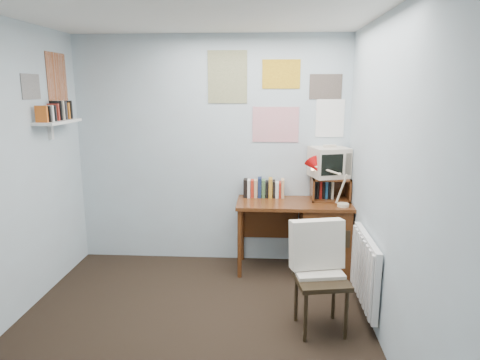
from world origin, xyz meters
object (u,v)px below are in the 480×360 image
Objects in this scene: desk_lamp at (344,186)px; crt_tv at (329,161)px; desk at (318,234)px; tv_riser at (330,188)px; wall_shelf at (58,122)px; radiator at (365,270)px; desk_chair at (321,281)px.

desk_lamp is 1.19× the size of crt_tv.
crt_tv is (0.10, 0.13, 0.78)m from desk.
crt_tv reaches higher than tv_riser.
crt_tv is 2.75m from wall_shelf.
radiator is (0.07, -0.78, -0.56)m from desk_lamp.
crt_tv is at bearing 53.03° from desk.
radiator is at bearing -72.76° from desk.
desk is at bearing 133.00° from desk_lamp.
wall_shelf is at bearing -171.60° from desk.
desk_lamp reaches higher than radiator.
tv_riser is 2.83m from wall_shelf.
radiator is at bearing -96.39° from desk_lamp.
desk_chair is at bearing -95.56° from desk.
desk_lamp is 2.87m from wall_shelf.
desk reaches higher than radiator.
desk_lamp reaches higher than tv_riser.
tv_riser reaches higher than desk.
crt_tv is at bearing 71.04° from desk_chair.
wall_shelf is at bearing -169.68° from tv_riser.
crt_tv is at bearing 10.82° from wall_shelf.
wall_shelf is at bearing 173.67° from crt_tv.
desk_chair is 1.53m from crt_tv.
crt_tv reaches higher than desk_chair.
desk_chair is at bearing -18.19° from wall_shelf.
tv_riser is at bearing 10.32° from wall_shelf.
desk_chair is at bearing -119.51° from desk_lamp.
crt_tv is (-0.02, 0.02, 0.30)m from tv_riser.
wall_shelf is at bearing 152.06° from desk_chair.
tv_riser is 0.50× the size of radiator.
desk is 0.79m from crt_tv.
desk is at bearing 8.40° from wall_shelf.
desk is at bearing -137.04° from tv_riser.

